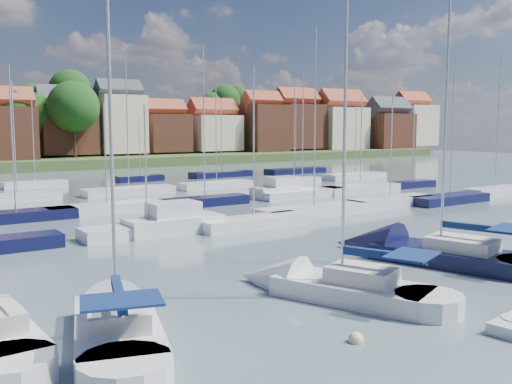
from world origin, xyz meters
TOP-DOWN VIEW (x-y plane):
  - ground at (0.00, 40.00)m, footprint 260.00×260.00m
  - sailboat_left at (-15.84, 3.37)m, footprint 5.86×11.13m
  - sailboat_centre at (-6.32, 2.39)m, footprint 6.60×10.93m
  - sailboat_navy at (2.78, 4.79)m, footprint 7.02×13.72m
  - buoy_b at (-9.19, -2.41)m, footprint 0.55×0.55m
  - buoy_c at (-3.77, -0.90)m, footprint 0.54×0.54m
  - buoy_e at (3.70, 7.61)m, footprint 0.46×0.46m
  - marina_field at (1.91, 35.15)m, footprint 79.62×41.41m

SIDE VIEW (x-z plane):
  - ground at x=0.00m, z-range 0.00..0.00m
  - buoy_b at x=-9.19m, z-range -0.27..0.27m
  - buoy_c at x=-3.77m, z-range -0.27..0.27m
  - buoy_e at x=3.70m, z-range -0.23..0.23m
  - sailboat_navy at x=2.78m, z-range -8.80..9.49m
  - sailboat_left at x=-15.84m, z-range -6.98..7.70m
  - sailboat_centre at x=-6.32m, z-range -6.90..7.62m
  - marina_field at x=1.91m, z-range -7.53..8.40m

